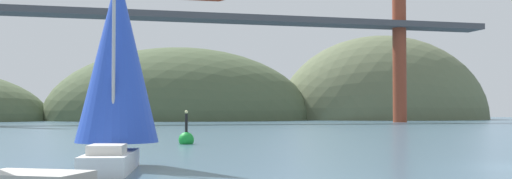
# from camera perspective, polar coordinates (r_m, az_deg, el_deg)

# --- Properties ---
(headland_right) EXTENTS (58.69, 44.00, 45.33)m
(headland_right) POSITION_cam_1_polar(r_m,az_deg,el_deg) (175.73, 11.36, -2.64)
(headland_right) COLOR #5B6647
(headland_right) RESTS_ON ground_plane
(headland_center) EXTENTS (66.97, 44.00, 36.10)m
(headland_center) POSITION_cam_1_polar(r_m,az_deg,el_deg) (159.24, -6.71, -2.74)
(headland_center) COLOR #4C5B3D
(headland_center) RESTS_ON ground_plane
(suspension_bridge) EXTENTS (123.76, 6.00, 44.55)m
(suspension_bridge) POSITION_cam_1_polar(r_m,az_deg,el_deg) (120.38, -6.31, 7.02)
(suspension_bridge) COLOR brown
(suspension_bridge) RESTS_ON ground_plane
(sailboat_blue_spinnaker) EXTENTS (3.98, 6.82, 8.44)m
(sailboat_blue_spinnaker) POSITION_cam_1_polar(r_m,az_deg,el_deg) (27.19, -12.33, 2.25)
(sailboat_blue_spinnaker) COLOR white
(sailboat_blue_spinnaker) RESTS_ON ground_plane
(channel_buoy) EXTENTS (1.10, 1.10, 2.64)m
(channel_buoy) POSITION_cam_1_polar(r_m,az_deg,el_deg) (45.27, -6.26, -4.41)
(channel_buoy) COLOR green
(channel_buoy) RESTS_ON ground_plane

